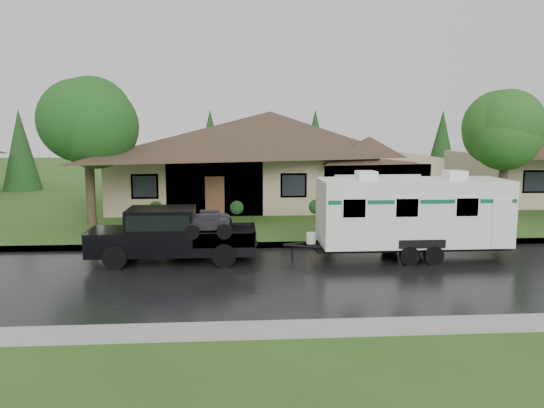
% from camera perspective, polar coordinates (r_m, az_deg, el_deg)
% --- Properties ---
extents(ground, '(140.00, 140.00, 0.00)m').
position_cam_1_polar(ground, '(19.18, -3.35, -6.15)').
color(ground, '#2B5119').
rests_on(ground, ground).
extents(road, '(140.00, 8.00, 0.01)m').
position_cam_1_polar(road, '(17.25, -3.27, -7.77)').
color(road, black).
rests_on(road, ground).
extents(curb, '(140.00, 0.50, 0.15)m').
position_cam_1_polar(curb, '(21.35, -3.43, -4.46)').
color(curb, gray).
rests_on(curb, ground).
extents(lawn, '(140.00, 26.00, 0.15)m').
position_cam_1_polar(lawn, '(33.91, -3.68, 0.24)').
color(lawn, '#2B5119').
rests_on(lawn, ground).
extents(house_main, '(19.44, 10.80, 6.90)m').
position_cam_1_polar(house_main, '(32.54, 0.34, 6.14)').
color(house_main, tan).
rests_on(house_main, lawn).
extents(tree_left_green, '(4.06, 4.06, 6.73)m').
position_cam_1_polar(tree_left_green, '(26.41, -19.24, 7.88)').
color(tree_left_green, '#382B1E').
rests_on(tree_left_green, lawn).
extents(tree_right_green, '(3.83, 3.83, 6.33)m').
position_cam_1_polar(tree_right_green, '(29.74, 23.85, 7.10)').
color(tree_right_green, '#382B1E').
rests_on(tree_right_green, lawn).
extents(shrub_row, '(13.60, 1.00, 1.00)m').
position_cam_1_polar(shrub_row, '(28.27, 0.45, -0.15)').
color(shrub_row, '#143814').
rests_on(shrub_row, lawn).
extents(pickup_truck, '(5.80, 2.20, 1.93)m').
position_cam_1_polar(pickup_truck, '(19.24, -10.96, -3.08)').
color(pickup_truck, black).
rests_on(pickup_truck, ground).
extents(travel_trailer, '(7.15, 2.51, 3.21)m').
position_cam_1_polar(travel_trailer, '(20.06, 14.82, -0.82)').
color(travel_trailer, white).
rests_on(travel_trailer, ground).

